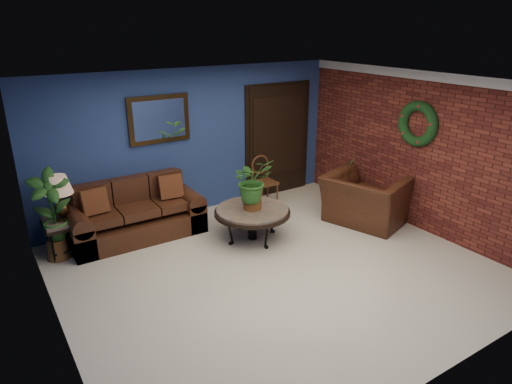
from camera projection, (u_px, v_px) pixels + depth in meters
floor at (276, 269)px, 6.28m from camera, size 5.50×5.50×0.00m
wall_back at (194, 142)px, 7.81m from camera, size 5.50×0.04×2.50m
wall_left at (48, 234)px, 4.45m from camera, size 0.04×5.00×2.50m
wall_right_brick at (419, 152)px, 7.23m from camera, size 0.04×5.00×2.50m
ceiling at (279, 84)px, 5.40m from camera, size 5.50×5.00×0.02m
crown_molding at (428, 76)px, 6.80m from camera, size 0.03×5.00×0.14m
wall_mirror at (159, 119)px, 7.31m from camera, size 1.02×0.06×0.77m
closet_door at (278, 141)px, 8.74m from camera, size 1.44×0.06×2.18m
wreath at (418, 124)px, 7.08m from camera, size 0.16×0.72×0.72m
sofa at (135, 218)px, 7.17m from camera, size 2.04×0.88×0.92m
coffee_table at (252, 212)px, 7.00m from camera, size 1.17×1.17×0.50m
end_table at (65, 227)px, 6.59m from camera, size 0.58×0.58×0.53m
table_lamp at (59, 192)px, 6.40m from camera, size 0.38×0.38×0.64m
side_chair at (263, 177)px, 8.36m from camera, size 0.40×0.40×0.91m
armchair at (366, 199)px, 7.60m from camera, size 1.45×1.55×0.83m
coffee_plant at (252, 182)px, 6.83m from camera, size 0.61×0.54×0.79m
floor_plant at (343, 182)px, 8.28m from camera, size 0.41×0.33×0.88m
tall_plant at (52, 212)px, 6.33m from camera, size 0.65×0.53×1.33m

